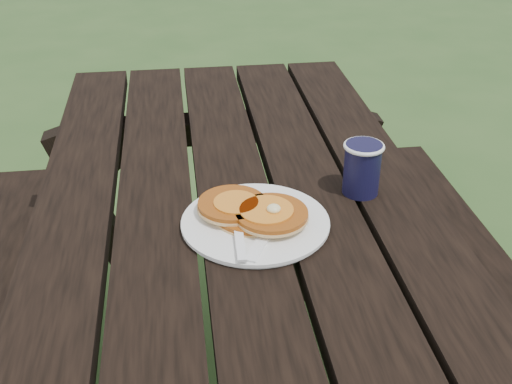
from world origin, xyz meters
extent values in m
cube|color=black|center=(0.00, 0.00, 0.73)|extent=(0.75, 1.80, 0.04)
cylinder|color=white|center=(0.03, 0.06, 0.76)|extent=(0.29, 0.29, 0.01)
cylinder|color=#A04C12|center=(0.02, 0.07, 0.77)|extent=(0.13, 0.13, 0.01)
cylinder|color=#A04C12|center=(-0.01, 0.09, 0.78)|extent=(0.12, 0.12, 0.01)
cylinder|color=#A04C12|center=(0.05, 0.05, 0.78)|extent=(0.13, 0.13, 0.01)
cylinder|color=#C46D1C|center=(0.04, 0.05, 0.79)|extent=(0.10, 0.10, 0.00)
ellipsoid|color=#F4E59E|center=(0.06, 0.04, 0.79)|extent=(0.02, 0.02, 0.02)
cube|color=white|center=(0.04, 0.02, 0.76)|extent=(0.10, 0.17, 0.00)
cylinder|color=black|center=(0.24, 0.15, 0.80)|extent=(0.07, 0.07, 0.10)
torus|color=white|center=(0.24, 0.15, 0.85)|extent=(0.08, 0.08, 0.01)
cylinder|color=black|center=(0.24, 0.15, 0.85)|extent=(0.06, 0.06, 0.01)
camera|label=1|loc=(-0.10, -0.88, 1.38)|focal=45.00mm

